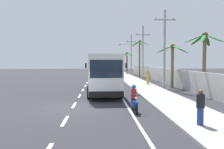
% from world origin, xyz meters
% --- Properties ---
extents(ground_plane, '(160.00, 160.00, 0.00)m').
position_xyz_m(ground_plane, '(0.00, 0.00, 0.00)').
color(ground_plane, '#28282D').
extents(sidewalk_kerb, '(3.20, 90.00, 0.14)m').
position_xyz_m(sidewalk_kerb, '(6.80, 10.00, 0.07)').
color(sidewalk_kerb, '#999993').
rests_on(sidewalk_kerb, ground).
extents(lane_markings, '(3.71, 71.00, 0.01)m').
position_xyz_m(lane_markings, '(2.29, 14.42, 0.00)').
color(lane_markings, white).
rests_on(lane_markings, ground).
extents(boundary_wall, '(0.24, 60.00, 2.03)m').
position_xyz_m(boundary_wall, '(10.60, 14.00, 1.02)').
color(boundary_wall, '#B2B2AD').
rests_on(boundary_wall, ground).
extents(coach_bus_foreground, '(3.24, 11.64, 3.80)m').
position_xyz_m(coach_bus_foreground, '(2.03, 7.48, 1.98)').
color(coach_bus_foreground, silver).
rests_on(coach_bus_foreground, ground).
extents(motorcycle_beside_bus, '(0.56, 1.96, 1.60)m').
position_xyz_m(motorcycle_beside_bus, '(3.75, -1.45, 0.65)').
color(motorcycle_beside_bus, black).
rests_on(motorcycle_beside_bus, ground).
extents(motorcycle_trailing, '(0.56, 1.96, 1.59)m').
position_xyz_m(motorcycle_trailing, '(4.22, 16.00, 0.65)').
color(motorcycle_trailing, black).
rests_on(motorcycle_trailing, ground).
extents(pedestrian_near_kerb, '(0.36, 0.36, 1.71)m').
position_xyz_m(pedestrian_near_kerb, '(7.71, 13.54, 1.04)').
color(pedestrian_near_kerb, gold).
rests_on(pedestrian_near_kerb, sidewalk_kerb).
extents(pedestrian_midwalk, '(0.36, 0.36, 1.58)m').
position_xyz_m(pedestrian_midwalk, '(6.20, -4.87, 0.96)').
color(pedestrian_midwalk, navy).
rests_on(pedestrian_midwalk, sidewalk_kerb).
extents(utility_pole_mid, '(2.35, 0.24, 8.33)m').
position_xyz_m(utility_pole_mid, '(8.59, 9.37, 4.39)').
color(utility_pole_mid, '#9E9E99').
rests_on(utility_pole_mid, ground).
extents(utility_pole_far, '(2.49, 0.24, 8.73)m').
position_xyz_m(utility_pole_far, '(8.78, 22.57, 4.57)').
color(utility_pole_far, '#9E9E99').
rests_on(utility_pole_far, ground).
extents(utility_pole_distant, '(3.76, 0.24, 8.81)m').
position_xyz_m(utility_pole_distant, '(8.57, 35.77, 4.70)').
color(utility_pole_distant, '#9E9E99').
rests_on(utility_pole_distant, ground).
extents(palm_nearest, '(3.64, 3.41, 5.58)m').
position_xyz_m(palm_nearest, '(11.08, 5.39, 4.02)').
color(palm_nearest, brown).
rests_on(palm_nearest, ground).
extents(palm_second, '(3.64, 3.89, 4.95)m').
position_xyz_m(palm_second, '(9.88, 10.76, 3.53)').
color(palm_second, brown).
rests_on(palm_second, ground).
extents(palm_third, '(3.53, 3.46, 7.08)m').
position_xyz_m(palm_third, '(9.40, 29.28, 4.96)').
color(palm_third, brown).
rests_on(palm_third, ground).
extents(palm_fourth, '(2.88, 2.93, 5.14)m').
position_xyz_m(palm_fourth, '(8.04, 38.15, 3.61)').
color(palm_fourth, brown).
rests_on(palm_fourth, ground).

